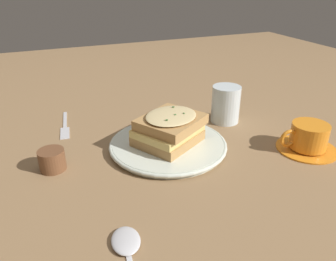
{
  "coord_description": "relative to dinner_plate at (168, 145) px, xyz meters",
  "views": [
    {
      "loc": [
        0.6,
        -0.26,
        0.37
      ],
      "look_at": [
        -0.01,
        -0.01,
        0.05
      ],
      "focal_mm": 35.0,
      "sensor_mm": 36.0,
      "label": 1
    }
  ],
  "objects": [
    {
      "name": "spoon",
      "position": [
        0.26,
        -0.17,
        -0.0
      ],
      "size": [
        0.18,
        0.05,
        0.01
      ],
      "rotation": [
        0.0,
        0.0,
        1.44
      ],
      "color": "silver",
      "rests_on": "ground_plane"
    },
    {
      "name": "ground_plane",
      "position": [
        0.01,
        0.01,
        -0.01
      ],
      "size": [
        2.4,
        2.4,
        0.0
      ],
      "primitive_type": "plane",
      "color": "olive"
    },
    {
      "name": "teacup_with_saucer",
      "position": [
        0.13,
        0.29,
        0.02
      ],
      "size": [
        0.14,
        0.14,
        0.06
      ],
      "rotation": [
        0.0,
        0.0,
        4.57
      ],
      "color": "orange",
      "rests_on": "ground_plane"
    },
    {
      "name": "dinner_plate",
      "position": [
        0.0,
        0.0,
        0.0
      ],
      "size": [
        0.27,
        0.27,
        0.02
      ],
      "color": "silver",
      "rests_on": "ground_plane"
    },
    {
      "name": "sandwich",
      "position": [
        0.0,
        0.0,
        0.04
      ],
      "size": [
        0.17,
        0.18,
        0.07
      ],
      "rotation": [
        0.0,
        0.0,
        5.24
      ],
      "color": "#B2844C",
      "rests_on": "dinner_plate"
    },
    {
      "name": "condiment_pot",
      "position": [
        -0.01,
        -0.25,
        0.01
      ],
      "size": [
        0.05,
        0.05,
        0.04
      ],
      "primitive_type": "cylinder",
      "color": "brown",
      "rests_on": "ground_plane"
    },
    {
      "name": "water_glass",
      "position": [
        -0.08,
        0.2,
        0.04
      ],
      "size": [
        0.08,
        0.08,
        0.1
      ],
      "primitive_type": "cylinder",
      "color": "silver",
      "rests_on": "ground_plane"
    },
    {
      "name": "fork",
      "position": [
        -0.2,
        -0.21,
        -0.01
      ],
      "size": [
        0.17,
        0.04,
        0.0
      ],
      "rotation": [
        0.0,
        0.0,
        4.59
      ],
      "color": "silver",
      "rests_on": "ground_plane"
    }
  ]
}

